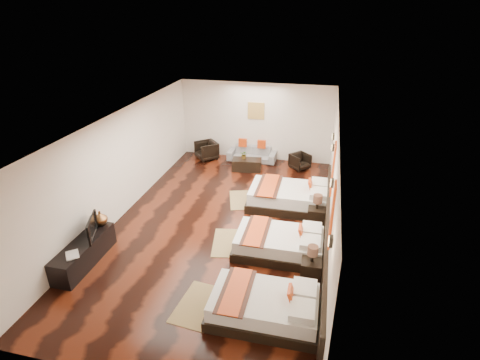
% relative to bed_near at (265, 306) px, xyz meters
% --- Properties ---
extents(floor, '(5.50, 9.50, 0.01)m').
position_rel_bed_near_xyz_m(floor, '(-1.70, 3.00, -0.26)').
color(floor, black).
rests_on(floor, ground).
extents(ceiling, '(5.50, 9.50, 0.01)m').
position_rel_bed_near_xyz_m(ceiling, '(-1.70, 3.00, 2.54)').
color(ceiling, white).
rests_on(ceiling, floor).
extents(back_wall, '(5.50, 0.01, 2.80)m').
position_rel_bed_near_xyz_m(back_wall, '(-1.70, 7.75, 1.14)').
color(back_wall, silver).
rests_on(back_wall, floor).
extents(left_wall, '(0.01, 9.50, 2.80)m').
position_rel_bed_near_xyz_m(left_wall, '(-4.45, 3.00, 1.14)').
color(left_wall, silver).
rests_on(left_wall, floor).
extents(right_wall, '(0.01, 9.50, 2.80)m').
position_rel_bed_near_xyz_m(right_wall, '(1.05, 3.00, 1.14)').
color(right_wall, silver).
rests_on(right_wall, floor).
extents(headboard_panel, '(0.08, 6.60, 0.90)m').
position_rel_bed_near_xyz_m(headboard_panel, '(1.01, 2.20, 0.19)').
color(headboard_panel, black).
rests_on(headboard_panel, floor).
extents(bed_near, '(2.02, 1.27, 0.77)m').
position_rel_bed_near_xyz_m(bed_near, '(0.00, 0.00, 0.00)').
color(bed_near, black).
rests_on(bed_near, floor).
extents(bed_mid, '(2.06, 1.29, 0.78)m').
position_rel_bed_near_xyz_m(bed_mid, '(0.00, 2.04, 0.00)').
color(bed_mid, black).
rests_on(bed_mid, floor).
extents(bed_far, '(2.35, 1.47, 0.90)m').
position_rel_bed_near_xyz_m(bed_far, '(0.00, 4.31, 0.04)').
color(bed_far, black).
rests_on(bed_far, floor).
extents(nightstand_a, '(0.42, 0.42, 0.82)m').
position_rel_bed_near_xyz_m(nightstand_a, '(0.75, 1.28, 0.02)').
color(nightstand_a, black).
rests_on(nightstand_a, floor).
extents(nightstand_b, '(0.44, 0.44, 0.87)m').
position_rel_bed_near_xyz_m(nightstand_b, '(0.75, 3.49, 0.04)').
color(nightstand_b, black).
rests_on(nightstand_b, floor).
extents(jute_mat_near, '(0.87, 1.27, 0.01)m').
position_rel_bed_near_xyz_m(jute_mat_near, '(-1.31, 0.01, -0.26)').
color(jute_mat_near, olive).
rests_on(jute_mat_near, floor).
extents(jute_mat_mid, '(0.96, 1.32, 0.01)m').
position_rel_bed_near_xyz_m(jute_mat_mid, '(-1.27, 2.15, -0.26)').
color(jute_mat_mid, olive).
rests_on(jute_mat_mid, floor).
extents(jute_mat_far, '(1.06, 1.36, 0.01)m').
position_rel_bed_near_xyz_m(jute_mat_far, '(-1.41, 4.37, -0.26)').
color(jute_mat_far, olive).
rests_on(jute_mat_far, floor).
extents(tv_console, '(0.50, 1.80, 0.55)m').
position_rel_bed_near_xyz_m(tv_console, '(-4.20, 0.68, 0.01)').
color(tv_console, black).
rests_on(tv_console, floor).
extents(tv, '(0.40, 0.80, 0.47)m').
position_rel_bed_near_xyz_m(tv, '(-4.15, 0.92, 0.52)').
color(tv, black).
rests_on(tv, tv_console).
extents(book, '(0.41, 0.42, 0.03)m').
position_rel_bed_near_xyz_m(book, '(-4.20, 0.13, 0.30)').
color(book, black).
rests_on(book, tv_console).
extents(figurine, '(0.42, 0.42, 0.34)m').
position_rel_bed_near_xyz_m(figurine, '(-4.20, 1.45, 0.46)').
color(figurine, brown).
rests_on(figurine, tv_console).
extents(sofa, '(1.77, 0.71, 0.51)m').
position_rel_bed_near_xyz_m(sofa, '(-1.76, 7.45, -0.01)').
color(sofa, gray).
rests_on(sofa, floor).
extents(armchair_left, '(1.02, 1.02, 0.67)m').
position_rel_bed_near_xyz_m(armchair_left, '(-3.44, 7.23, 0.07)').
color(armchair_left, black).
rests_on(armchair_left, floor).
extents(armchair_right, '(0.84, 0.84, 0.55)m').
position_rel_bed_near_xyz_m(armchair_right, '(0.02, 7.10, 0.01)').
color(armchair_right, black).
rests_on(armchair_right, floor).
extents(coffee_table, '(1.05, 0.61, 0.40)m').
position_rel_bed_near_xyz_m(coffee_table, '(-1.76, 6.55, -0.06)').
color(coffee_table, black).
rests_on(coffee_table, floor).
extents(table_plant, '(0.31, 0.28, 0.29)m').
position_rel_bed_near_xyz_m(table_plant, '(-1.87, 6.58, 0.28)').
color(table_plant, '#26551C').
rests_on(table_plant, coffee_table).
extents(orange_panel_a, '(0.04, 0.40, 1.30)m').
position_rel_bed_near_xyz_m(orange_panel_a, '(1.03, 1.10, 1.44)').
color(orange_panel_a, '#D86014').
rests_on(orange_panel_a, right_wall).
extents(orange_panel_b, '(0.04, 0.40, 1.30)m').
position_rel_bed_near_xyz_m(orange_panel_b, '(1.03, 3.30, 1.44)').
color(orange_panel_b, '#D86014').
rests_on(orange_panel_b, right_wall).
extents(sconce_near, '(0.07, 0.12, 0.18)m').
position_rel_bed_near_xyz_m(sconce_near, '(1.01, 0.00, 1.59)').
color(sconce_near, black).
rests_on(sconce_near, right_wall).
extents(sconce_mid, '(0.07, 0.12, 0.18)m').
position_rel_bed_near_xyz_m(sconce_mid, '(1.01, 2.20, 1.59)').
color(sconce_mid, black).
rests_on(sconce_mid, right_wall).
extents(sconce_far, '(0.07, 0.12, 0.18)m').
position_rel_bed_near_xyz_m(sconce_far, '(1.01, 4.40, 1.59)').
color(sconce_far, black).
rests_on(sconce_far, right_wall).
extents(sconce_lounge, '(0.07, 0.12, 0.18)m').
position_rel_bed_near_xyz_m(sconce_lounge, '(1.01, 5.30, 1.59)').
color(sconce_lounge, black).
rests_on(sconce_lounge, right_wall).
extents(gold_artwork, '(0.60, 0.04, 0.60)m').
position_rel_bed_near_xyz_m(gold_artwork, '(-1.70, 7.73, 1.54)').
color(gold_artwork, '#AD873F').
rests_on(gold_artwork, back_wall).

